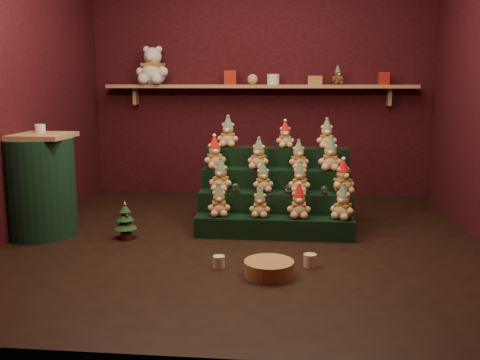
# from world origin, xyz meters

# --- Properties ---
(ground) EXTENTS (4.00, 4.00, 0.00)m
(ground) POSITION_xyz_m (0.00, 0.00, 0.00)
(ground) COLOR black
(ground) RESTS_ON ground
(back_wall) EXTENTS (4.00, 0.10, 2.80)m
(back_wall) POSITION_xyz_m (0.00, 2.05, 1.40)
(back_wall) COLOR black
(back_wall) RESTS_ON ground
(front_wall) EXTENTS (4.00, 0.10, 2.80)m
(front_wall) POSITION_xyz_m (0.00, -2.05, 1.40)
(front_wall) COLOR black
(front_wall) RESTS_ON ground
(left_wall) EXTENTS (0.10, 4.00, 2.80)m
(left_wall) POSITION_xyz_m (-2.05, 0.00, 1.40)
(left_wall) COLOR black
(left_wall) RESTS_ON ground
(back_shelf) EXTENTS (3.60, 0.26, 0.24)m
(back_shelf) POSITION_xyz_m (0.00, 1.87, 1.29)
(back_shelf) COLOR tan
(back_shelf) RESTS_ON ground
(riser_tier_front) EXTENTS (1.40, 0.22, 0.18)m
(riser_tier_front) POSITION_xyz_m (0.25, 0.14, 0.09)
(riser_tier_front) COLOR black
(riser_tier_front) RESTS_ON ground
(riser_tier_midfront) EXTENTS (1.40, 0.22, 0.36)m
(riser_tier_midfront) POSITION_xyz_m (0.25, 0.36, 0.18)
(riser_tier_midfront) COLOR black
(riser_tier_midfront) RESTS_ON ground
(riser_tier_midback) EXTENTS (1.40, 0.22, 0.54)m
(riser_tier_midback) POSITION_xyz_m (0.25, 0.58, 0.27)
(riser_tier_midback) COLOR black
(riser_tier_midback) RESTS_ON ground
(riser_tier_back) EXTENTS (1.40, 0.22, 0.72)m
(riser_tier_back) POSITION_xyz_m (0.25, 0.80, 0.36)
(riser_tier_back) COLOR black
(riser_tier_back) RESTS_ON ground
(teddy_0) EXTENTS (0.23, 0.21, 0.28)m
(teddy_0) POSITION_xyz_m (-0.24, 0.15, 0.32)
(teddy_0) COLOR tan
(teddy_0) RESTS_ON riser_tier_front
(teddy_1) EXTENTS (0.19, 0.17, 0.26)m
(teddy_1) POSITION_xyz_m (0.12, 0.15, 0.31)
(teddy_1) COLOR tan
(teddy_1) RESTS_ON riser_tier_front
(teddy_2) EXTENTS (0.22, 0.20, 0.29)m
(teddy_2) POSITION_xyz_m (0.46, 0.15, 0.33)
(teddy_2) COLOR tan
(teddy_2) RESTS_ON riser_tier_front
(teddy_3) EXTENTS (0.28, 0.28, 0.30)m
(teddy_3) POSITION_xyz_m (0.84, 0.15, 0.33)
(teddy_3) COLOR tan
(teddy_3) RESTS_ON riser_tier_front
(teddy_4) EXTENTS (0.24, 0.23, 0.30)m
(teddy_4) POSITION_xyz_m (-0.25, 0.36, 0.51)
(teddy_4) COLOR tan
(teddy_4) RESTS_ON riser_tier_midfront
(teddy_5) EXTENTS (0.23, 0.22, 0.27)m
(teddy_5) POSITION_xyz_m (0.13, 0.38, 0.49)
(teddy_5) COLOR tan
(teddy_5) RESTS_ON riser_tier_midfront
(teddy_6) EXTENTS (0.24, 0.22, 0.28)m
(teddy_6) POSITION_xyz_m (0.47, 0.37, 0.50)
(teddy_6) COLOR tan
(teddy_6) RESTS_ON riser_tier_midfront
(teddy_7) EXTENTS (0.29, 0.28, 0.30)m
(teddy_7) POSITION_xyz_m (0.86, 0.37, 0.51)
(teddy_7) COLOR tan
(teddy_7) RESTS_ON riser_tier_midfront
(teddy_8) EXTENTS (0.27, 0.26, 0.30)m
(teddy_8) POSITION_xyz_m (-0.34, 0.57, 0.69)
(teddy_8) COLOR tan
(teddy_8) RESTS_ON riser_tier_midback
(teddy_9) EXTENTS (0.25, 0.24, 0.29)m
(teddy_9) POSITION_xyz_m (0.08, 0.56, 0.68)
(teddy_9) COLOR tan
(teddy_9) RESTS_ON riser_tier_midback
(teddy_10) EXTENTS (0.23, 0.22, 0.27)m
(teddy_10) POSITION_xyz_m (0.46, 0.60, 0.67)
(teddy_10) COLOR tan
(teddy_10) RESTS_ON riser_tier_midback
(teddy_11) EXTENTS (0.23, 0.21, 0.31)m
(teddy_11) POSITION_xyz_m (0.75, 0.56, 0.69)
(teddy_11) COLOR tan
(teddy_11) RESTS_ON riser_tier_midback
(teddy_12) EXTENTS (0.23, 0.21, 0.30)m
(teddy_12) POSITION_xyz_m (-0.24, 0.81, 0.87)
(teddy_12) COLOR tan
(teddy_12) RESTS_ON riser_tier_back
(teddy_13) EXTENTS (0.21, 0.20, 0.25)m
(teddy_13) POSITION_xyz_m (0.32, 0.80, 0.85)
(teddy_13) COLOR tan
(teddy_13) RESTS_ON riser_tier_back
(teddy_14) EXTENTS (0.21, 0.20, 0.28)m
(teddy_14) POSITION_xyz_m (0.73, 0.79, 0.86)
(teddy_14) COLOR tan
(teddy_14) RESTS_ON riser_tier_back
(snow_globe_a) EXTENTS (0.07, 0.07, 0.09)m
(snow_globe_a) POSITION_xyz_m (-0.11, 0.30, 0.41)
(snow_globe_a) COLOR black
(snow_globe_a) RESTS_ON riser_tier_midfront
(snow_globe_b) EXTENTS (0.06, 0.06, 0.08)m
(snow_globe_b) POSITION_xyz_m (0.37, 0.30, 0.40)
(snow_globe_b) COLOR black
(snow_globe_b) RESTS_ON riser_tier_midfront
(snow_globe_c) EXTENTS (0.06, 0.06, 0.08)m
(snow_globe_c) POSITION_xyz_m (0.69, 0.30, 0.40)
(snow_globe_c) COLOR black
(snow_globe_c) RESTS_ON riser_tier_midfront
(side_table) EXTENTS (0.63, 0.63, 0.91)m
(side_table) POSITION_xyz_m (-1.83, 0.01, 0.45)
(side_table) COLOR tan
(side_table) RESTS_ON ground
(table_ornament) EXTENTS (0.09, 0.09, 0.07)m
(table_ornament) POSITION_xyz_m (-1.83, 0.11, 0.95)
(table_ornament) COLOR beige
(table_ornament) RESTS_ON side_table
(mini_christmas_tree) EXTENTS (0.20, 0.20, 0.34)m
(mini_christmas_tree) POSITION_xyz_m (-1.04, -0.03, 0.16)
(mini_christmas_tree) COLOR #412F17
(mini_christmas_tree) RESTS_ON ground
(mug_left) EXTENTS (0.09, 0.09, 0.09)m
(mug_left) POSITION_xyz_m (-0.13, -0.69, 0.04)
(mug_left) COLOR beige
(mug_left) RESTS_ON ground
(mug_right) EXTENTS (0.10, 0.10, 0.10)m
(mug_right) POSITION_xyz_m (0.54, -0.60, 0.05)
(mug_right) COLOR beige
(mug_right) RESTS_ON ground
(wicker_basket) EXTENTS (0.42, 0.42, 0.11)m
(wicker_basket) POSITION_xyz_m (0.25, -0.83, 0.06)
(wicker_basket) COLOR #A78143
(wicker_basket) RESTS_ON ground
(white_bear) EXTENTS (0.44, 0.41, 0.55)m
(white_bear) POSITION_xyz_m (-1.25, 1.84, 1.60)
(white_bear) COLOR silver
(white_bear) RESTS_ON back_shelf
(brown_bear) EXTENTS (0.19, 0.18, 0.21)m
(brown_bear) POSITION_xyz_m (0.90, 1.84, 1.42)
(brown_bear) COLOR #492918
(brown_bear) RESTS_ON back_shelf
(gift_tin_red_a) EXTENTS (0.14, 0.14, 0.16)m
(gift_tin_red_a) POSITION_xyz_m (-0.33, 1.85, 1.40)
(gift_tin_red_a) COLOR #A52219
(gift_tin_red_a) RESTS_ON back_shelf
(gift_tin_cream) EXTENTS (0.14, 0.14, 0.12)m
(gift_tin_cream) POSITION_xyz_m (0.16, 1.85, 1.38)
(gift_tin_cream) COLOR beige
(gift_tin_cream) RESTS_ON back_shelf
(gift_tin_red_b) EXTENTS (0.12, 0.12, 0.14)m
(gift_tin_red_b) POSITION_xyz_m (1.41, 1.85, 1.39)
(gift_tin_red_b) COLOR #A52219
(gift_tin_red_b) RESTS_ON back_shelf
(shelf_plush_ball) EXTENTS (0.12, 0.12, 0.12)m
(shelf_plush_ball) POSITION_xyz_m (-0.08, 1.85, 1.38)
(shelf_plush_ball) COLOR tan
(shelf_plush_ball) RESTS_ON back_shelf
(scarf_gift_box) EXTENTS (0.16, 0.10, 0.10)m
(scarf_gift_box) POSITION_xyz_m (0.64, 1.85, 1.37)
(scarf_gift_box) COLOR orange
(scarf_gift_box) RESTS_ON back_shelf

